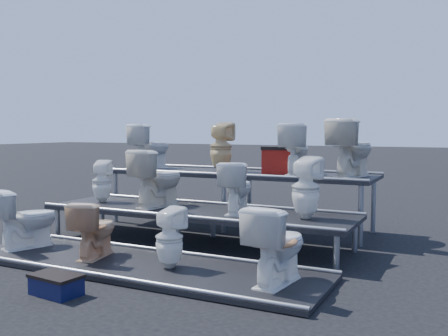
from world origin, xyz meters
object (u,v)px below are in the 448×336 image
at_px(toilet_0, 27,218).
at_px(toilet_4, 102,181).
at_px(toilet_1, 94,229).
at_px(toilet_3, 277,244).
at_px(toilet_10, 295,149).
at_px(toilet_6, 237,187).
at_px(toilet_5, 158,178).
at_px(step_stool, 56,286).
at_px(toilet_8, 151,146).
at_px(toilet_9, 221,147).
at_px(toilet_11, 352,148).
at_px(toilet_2, 169,238).
at_px(toilet_7, 306,188).
at_px(red_crate, 281,162).

distance_m(toilet_0, toilet_4, 1.35).
xyz_separation_m(toilet_0, toilet_1, (1.06, 0.00, -0.04)).
height_order(toilet_1, toilet_3, toilet_3).
height_order(toilet_3, toilet_10, toilet_10).
xyz_separation_m(toilet_1, toilet_10, (1.52, 2.60, 0.85)).
bearing_deg(toilet_0, toilet_6, -130.90).
height_order(toilet_0, toilet_6, toilet_6).
bearing_deg(toilet_5, step_stool, 111.32).
bearing_deg(toilet_5, toilet_0, 61.29).
relative_size(toilet_0, toilet_8, 0.98).
relative_size(toilet_5, toilet_6, 1.20).
relative_size(toilet_4, toilet_9, 0.79).
relative_size(toilet_9, step_stool, 1.70).
distance_m(toilet_10, toilet_11, 0.83).
bearing_deg(toilet_6, toilet_5, -11.11).
xyz_separation_m(toilet_4, step_stool, (1.42, -2.35, -0.68)).
relative_size(toilet_4, toilet_11, 0.76).
bearing_deg(step_stool, toilet_5, 106.86).
bearing_deg(toilet_5, toilet_1, 100.59).
height_order(toilet_9, toilet_10, toilet_9).
distance_m(toilet_5, toilet_9, 1.40).
xyz_separation_m(toilet_2, toilet_10, (0.52, 2.60, 0.85)).
bearing_deg(toilet_10, toilet_1, 49.08).
xyz_separation_m(toilet_5, toilet_11, (2.35, 1.30, 0.41)).
bearing_deg(toilet_4, toilet_7, 157.54).
relative_size(toilet_1, toilet_4, 1.06).
bearing_deg(toilet_7, toilet_3, 104.93).
distance_m(toilet_11, red_crate, 1.08).
distance_m(toilet_9, toilet_11, 2.03).
bearing_deg(toilet_2, toilet_8, -43.09).
bearing_deg(toilet_8, toilet_4, 102.52).
relative_size(toilet_7, toilet_11, 0.92).
distance_m(toilet_6, step_stool, 2.56).
bearing_deg(toilet_2, toilet_9, -66.05).
xyz_separation_m(toilet_0, red_crate, (2.36, 2.67, 0.61)).
height_order(toilet_5, toilet_8, toilet_8).
relative_size(toilet_4, toilet_5, 0.78).
relative_size(toilet_2, toilet_11, 0.80).
distance_m(toilet_5, toilet_10, 2.04).
relative_size(toilet_0, toilet_10, 0.98).
bearing_deg(toilet_1, toilet_7, -158.88).
height_order(toilet_4, step_stool, toilet_4).
bearing_deg(toilet_11, toilet_10, 15.22).
relative_size(toilet_10, step_stool, 1.64).
distance_m(toilet_1, toilet_9, 2.76).
relative_size(toilet_0, toilet_9, 0.94).
bearing_deg(toilet_7, toilet_5, 9.78).
relative_size(toilet_0, step_stool, 1.60).
bearing_deg(red_crate, toilet_0, -137.38).
distance_m(toilet_8, toilet_10, 2.53).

